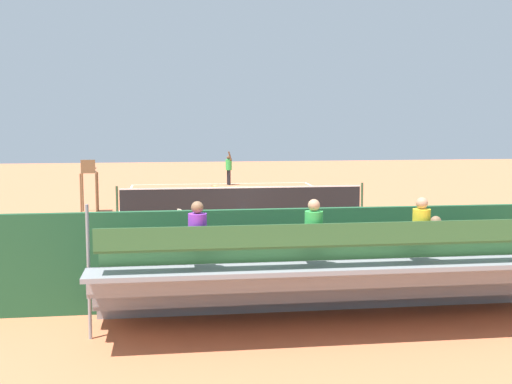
# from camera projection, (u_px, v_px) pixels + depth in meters

# --- Properties ---
(ground_plane) EXTENTS (60.00, 60.00, 0.00)m
(ground_plane) POSITION_uv_depth(u_px,v_px,m) (243.00, 210.00, 27.28)
(ground_plane) COLOR #CC7047
(court_line_markings) EXTENTS (10.10, 22.20, 0.01)m
(court_line_markings) POSITION_uv_depth(u_px,v_px,m) (243.00, 210.00, 27.32)
(court_line_markings) COLOR white
(court_line_markings) RESTS_ON ground
(tennis_net) EXTENTS (10.30, 0.10, 1.07)m
(tennis_net) POSITION_uv_depth(u_px,v_px,m) (243.00, 198.00, 27.23)
(tennis_net) COLOR black
(tennis_net) RESTS_ON ground
(backdrop_wall) EXTENTS (18.00, 0.16, 2.00)m
(backdrop_wall) POSITION_uv_depth(u_px,v_px,m) (324.00, 257.00, 13.39)
(backdrop_wall) COLOR #235633
(backdrop_wall) RESTS_ON ground
(bleacher_stand) EXTENTS (9.06, 2.40, 2.48)m
(bleacher_stand) POSITION_uv_depth(u_px,v_px,m) (341.00, 274.00, 12.07)
(bleacher_stand) COLOR gray
(bleacher_stand) RESTS_ON ground
(umpire_chair) EXTENTS (0.67, 0.67, 2.14)m
(umpire_chair) POSITION_uv_depth(u_px,v_px,m) (89.00, 180.00, 26.45)
(umpire_chair) COLOR brown
(umpire_chair) RESTS_ON ground
(courtside_bench) EXTENTS (1.80, 0.40, 0.93)m
(courtside_bench) POSITION_uv_depth(u_px,v_px,m) (438.00, 266.00, 14.54)
(courtside_bench) COLOR #9E754C
(courtside_bench) RESTS_ON ground
(equipment_bag) EXTENTS (0.90, 0.36, 0.36)m
(equipment_bag) POSITION_uv_depth(u_px,v_px,m) (371.00, 286.00, 14.24)
(equipment_bag) COLOR #B22D2D
(equipment_bag) RESTS_ON ground
(tennis_player) EXTENTS (0.44, 0.56, 1.93)m
(tennis_player) POSITION_uv_depth(u_px,v_px,m) (229.00, 167.00, 37.31)
(tennis_player) COLOR black
(tennis_player) RESTS_ON ground
(tennis_racket) EXTENTS (0.38, 0.59, 0.03)m
(tennis_racket) POSITION_uv_depth(u_px,v_px,m) (214.00, 186.00, 36.68)
(tennis_racket) COLOR black
(tennis_racket) RESTS_ON ground
(tennis_ball_near) EXTENTS (0.07, 0.07, 0.07)m
(tennis_ball_near) POSITION_uv_depth(u_px,v_px,m) (191.00, 192.00, 33.45)
(tennis_ball_near) COLOR #CCDB33
(tennis_ball_near) RESTS_ON ground
(line_judge) EXTENTS (0.45, 0.56, 1.93)m
(line_judge) POSITION_uv_depth(u_px,v_px,m) (173.00, 254.00, 13.59)
(line_judge) COLOR #232328
(line_judge) RESTS_ON ground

